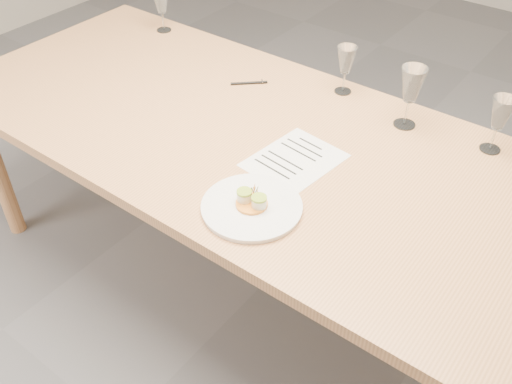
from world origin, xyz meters
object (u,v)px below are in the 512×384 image
Objects in this scene: wine_glass_1 at (346,61)px; wine_glass_3 at (501,115)px; recipe_sheet at (294,160)px; dining_table at (262,153)px; ballpoint_pen at (249,83)px; wine_glass_2 at (412,86)px; dinner_plate at (252,206)px; wine_glass_0 at (161,2)px.

wine_glass_3 is (0.56, -0.03, 0.01)m from wine_glass_1.
recipe_sheet is 1.67× the size of wine_glass_3.
ballpoint_pen is at bearing 134.69° from dining_table.
dining_table is 0.18m from recipe_sheet.
recipe_sheet is 1.47× the size of wine_glass_2.
wine_glass_1 reaches higher than dinner_plate.
wine_glass_3 is (0.87, 0.13, 0.13)m from ballpoint_pen.
recipe_sheet is 1.72× the size of wine_glass_0.
recipe_sheet is (-0.03, 0.26, -0.01)m from dinner_plate.
wine_glass_0 is at bearing -179.15° from wine_glass_1.
dinner_plate is at bearing -79.78° from wine_glass_1.
wine_glass_3 reaches higher than dinner_plate.
wine_glass_0 is at bearing 179.27° from wine_glass_3.
wine_glass_0 is (-0.59, 0.15, 0.12)m from ballpoint_pen.
wine_glass_3 reaches higher than wine_glass_0.
dining_table is 12.78× the size of wine_glass_3.
wine_glass_0 is at bearing 122.74° from ballpoint_pen.
dinner_plate is at bearing -94.71° from ballpoint_pen.
recipe_sheet is at bearing -78.95° from ballpoint_pen.
dinner_plate is 0.69m from wine_glass_2.
dinner_plate is 0.82m from wine_glass_3.
wine_glass_1 reaches higher than ballpoint_pen.
wine_glass_0 is at bearing 177.45° from wine_glass_2.
dining_table is 0.95m from wine_glass_0.
wine_glass_2 reaches higher than wine_glass_3.
dinner_plate reaches higher than dining_table.
wine_glass_3 is (0.43, 0.69, 0.12)m from dinner_plate.
wine_glass_2 is at bearing -2.55° from wine_glass_0.
wine_glass_3 is at bearing 6.86° from wine_glass_2.
wine_glass_1 reaches higher than recipe_sheet.
dining_table is 0.37m from dinner_plate.
wine_glass_1 is at bearing 108.65° from recipe_sheet.
recipe_sheet is (0.16, -0.04, 0.07)m from dining_table.
wine_glass_2 is (0.34, 0.35, 0.22)m from dining_table.
wine_glass_1 is (-0.10, 0.46, 0.12)m from recipe_sheet.
wine_glass_3 is at bearing 31.48° from dining_table.
dining_table is 8.37× the size of dinner_plate.
dining_table is 0.36m from ballpoint_pen.
wine_glass_2 is (0.28, -0.07, 0.02)m from wine_glass_1.
recipe_sheet is 1.10m from wine_glass_0.
ballpoint_pen is at bearing -170.60° from wine_glass_2.
dinner_plate is at bearing -34.46° from wine_glass_0.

